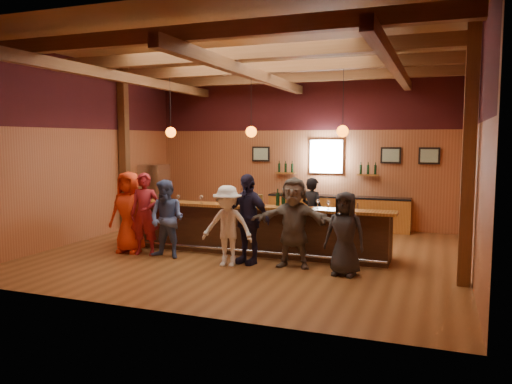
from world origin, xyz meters
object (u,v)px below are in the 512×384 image
(customer_brown, at_px, (294,222))
(ice_bucket, at_px, (258,200))
(bar_counter, at_px, (254,229))
(customer_white, at_px, (227,226))
(customer_dark, at_px, (345,234))
(bottle_a, at_px, (278,199))
(customer_orange, at_px, (129,212))
(back_bar_cabinet, at_px, (338,212))
(stainless_fridge, at_px, (155,194))
(bartender, at_px, (312,212))
(customer_denim, at_px, (167,219))
(customer_navy, at_px, (247,219))
(customer_redvest, at_px, (145,214))

(customer_brown, height_order, ice_bucket, customer_brown)
(bar_counter, xyz_separation_m, customer_white, (-0.06, -1.36, 0.29))
(customer_dark, bearing_deg, bottle_a, 155.44)
(bar_counter, relative_size, customer_white, 3.87)
(customer_orange, xyz_separation_m, ice_bucket, (2.84, 0.67, 0.32))
(back_bar_cabinet, height_order, bottle_a, bottle_a)
(stainless_fridge, height_order, bartender, stainless_fridge)
(customer_denim, xyz_separation_m, bottle_a, (2.17, 0.99, 0.41))
(back_bar_cabinet, height_order, customer_denim, customer_denim)
(bartender, bearing_deg, ice_bucket, 82.72)
(bar_counter, xyz_separation_m, back_bar_cabinet, (1.18, 3.57, -0.05))
(bar_counter, relative_size, customer_navy, 3.42)
(customer_orange, relative_size, customer_brown, 1.02)
(customer_redvest, bearing_deg, stainless_fridge, 105.09)
(back_bar_cabinet, height_order, ice_bucket, ice_bucket)
(back_bar_cabinet, height_order, stainless_fridge, stainless_fridge)
(bar_counter, height_order, customer_brown, customer_brown)
(customer_navy, relative_size, bottle_a, 5.02)
(stainless_fridge, relative_size, ice_bucket, 7.54)
(customer_white, distance_m, customer_brown, 1.32)
(stainless_fridge, bearing_deg, back_bar_cabinet, 11.93)
(stainless_fridge, height_order, customer_orange, customer_orange)
(customer_orange, relative_size, customer_denim, 1.09)
(customer_white, relative_size, customer_brown, 0.90)
(customer_orange, relative_size, bartender, 1.11)
(customer_denim, height_order, customer_navy, customer_navy)
(stainless_fridge, xyz_separation_m, ice_bucket, (4.32, -2.77, 0.33))
(customer_redvest, relative_size, customer_denim, 1.08)
(bar_counter, distance_m, ice_bucket, 0.80)
(bartender, bearing_deg, customer_brown, 117.16)
(customer_orange, xyz_separation_m, customer_brown, (3.83, 0.02, -0.01))
(bar_counter, distance_m, stainless_fridge, 4.81)
(customer_orange, relative_size, bottle_a, 4.98)
(customer_white, relative_size, bottle_a, 4.43)
(bar_counter, bearing_deg, back_bar_cabinet, 71.66)
(customer_navy, relative_size, customer_dark, 1.17)
(customer_orange, height_order, customer_brown, customer_orange)
(customer_denim, relative_size, customer_dark, 1.07)
(customer_denim, bearing_deg, customer_brown, 7.44)
(customer_white, height_order, ice_bucket, customer_white)
(customer_redvest, bearing_deg, back_bar_cabinet, 40.16)
(stainless_fridge, bearing_deg, bar_counter, -30.76)
(customer_white, height_order, customer_navy, customer_navy)
(bartender, xyz_separation_m, ice_bucket, (-0.85, -1.44, 0.41))
(bar_counter, xyz_separation_m, customer_denim, (-1.56, -1.17, 0.32))
(customer_navy, bearing_deg, bottle_a, 81.75)
(customer_redvest, xyz_separation_m, customer_white, (2.11, -0.30, -0.09))
(customer_redvest, xyz_separation_m, customer_navy, (2.40, 0.05, 0.02))
(customer_navy, bearing_deg, customer_white, -111.99)
(customer_redvest, height_order, customer_navy, customer_navy)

